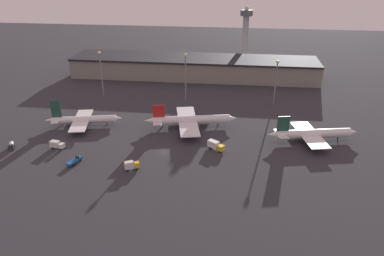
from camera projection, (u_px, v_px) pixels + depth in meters
ground at (164, 152)px, 157.85m from camera, size 600.00×600.00×0.00m
terminal_building at (194, 67)px, 251.86m from camera, size 163.21×29.66×13.41m
airplane_0 at (83, 120)px, 181.15m from camera, size 36.72×27.74×13.67m
airplane_1 at (190, 120)px, 179.43m from camera, size 44.63×36.51×11.89m
airplane_2 at (312, 134)px, 165.90m from camera, size 41.26×28.56×12.49m
service_vehicle_0 at (131, 165)px, 144.30m from camera, size 5.94×4.24×3.66m
service_vehicle_1 at (11, 145)px, 160.11m from camera, size 3.91×5.13×2.70m
service_vehicle_2 at (74, 161)px, 148.97m from camera, size 4.43×7.62×2.46m
service_vehicle_3 at (57, 145)px, 160.20m from camera, size 6.57×3.57×3.39m
service_vehicle_4 at (215, 145)px, 159.31m from camera, size 7.81×6.65×3.65m
lamp_post_0 at (101, 69)px, 211.94m from camera, size 1.80×1.80×26.99m
lamp_post_1 at (185, 71)px, 206.49m from camera, size 1.80×1.80×27.32m
lamp_post_2 at (276, 77)px, 201.54m from camera, size 1.80×1.80×25.06m
control_tower at (246, 31)px, 274.94m from camera, size 9.00×9.00×42.34m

